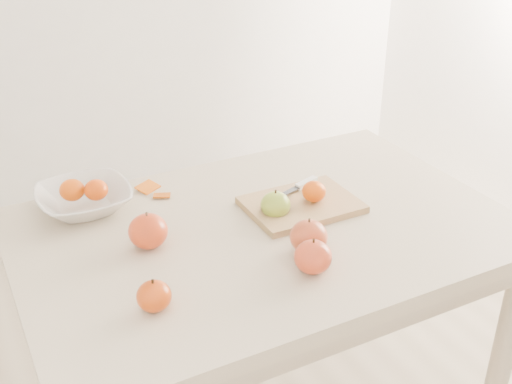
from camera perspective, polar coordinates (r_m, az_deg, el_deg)
name	(u,v)px	position (r m, az deg, el deg)	size (l,w,h in m)	color
table	(265,259)	(1.64, 0.81, -5.96)	(1.20, 0.80, 0.75)	#C5B495
cutting_board	(301,205)	(1.66, 4.06, -1.14)	(0.28, 0.21, 0.02)	tan
board_tangerine	(314,191)	(1.65, 5.17, 0.05)	(0.06, 0.06, 0.05)	orange
fruit_bowl	(84,200)	(1.70, -15.02, -0.65)	(0.24, 0.24, 0.06)	silver
bowl_tangerine_near	(72,190)	(1.69, -16.04, 0.18)	(0.06, 0.06, 0.06)	#CB3F07
bowl_tangerine_far	(96,190)	(1.68, -14.03, 0.19)	(0.06, 0.06, 0.05)	#DA4307
orange_peel_a	(148,189)	(1.78, -9.59, 0.30)	(0.06, 0.04, 0.00)	#CD590E
orange_peel_b	(162,196)	(1.73, -8.37, -0.37)	(0.04, 0.04, 0.00)	#C4530D
paring_knife	(303,185)	(1.73, 4.19, 0.67)	(0.17, 0.07, 0.01)	white
apple_green	(275,205)	(1.61, 1.74, -1.16)	(0.08, 0.08, 0.07)	olive
apple_red_d	(154,296)	(1.31, -9.06, -9.12)	(0.07, 0.07, 0.06)	#8E0A04
apple_red_b	(148,231)	(1.50, -9.57, -3.45)	(0.09, 0.09, 0.08)	maroon
apple_red_e	(309,237)	(1.47, 4.70, -3.98)	(0.09, 0.09, 0.08)	maroon
apple_red_c	(313,257)	(1.40, 5.08, -5.77)	(0.08, 0.08, 0.07)	maroon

